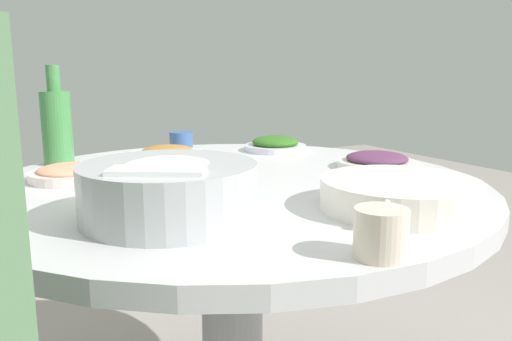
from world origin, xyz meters
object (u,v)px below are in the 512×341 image
object	(u,v)px
dish_tofu_braise	(168,154)
tea_cup_near	(181,140)
dish_eggplant	(377,161)
soup_bowl	(400,195)
dish_shrimp	(71,173)
tea_cup_side	(381,233)
rice_bowl	(169,190)
round_dining_table	(232,240)
dish_greens	(275,145)
green_bottle	(57,125)

from	to	relation	value
dish_tofu_braise	tea_cup_near	size ratio (longest dim) A/B	2.95
dish_eggplant	tea_cup_near	size ratio (longest dim) A/B	2.81
soup_bowl	tea_cup_near	size ratio (longest dim) A/B	3.99
dish_tofu_braise	dish_eggplant	distance (m)	0.58
dish_shrimp	tea_cup_side	xyz separation A→B (m)	(0.73, 0.27, 0.02)
rice_bowl	round_dining_table	bearing A→B (deg)	132.80
tea_cup_near	soup_bowl	bearing A→B (deg)	5.22
dish_tofu_braise	dish_greens	xyz separation A→B (m)	(0.02, 0.35, 0.00)
dish_greens	tea_cup_side	distance (m)	0.93
rice_bowl	dish_tofu_braise	size ratio (longest dim) A/B	1.41
dish_eggplant	green_bottle	size ratio (longest dim) A/B	0.79
dish_eggplant	soup_bowl	bearing A→B (deg)	-37.08
tea_cup_side	rice_bowl	bearing A→B (deg)	-149.94
rice_bowl	dish_greens	xyz separation A→B (m)	(-0.53, 0.55, -0.03)
dish_eggplant	tea_cup_side	bearing A→B (deg)	-42.55
dish_shrimp	green_bottle	xyz separation A→B (m)	(-0.22, 0.01, 0.09)
dish_shrimp	dish_eggplant	size ratio (longest dim) A/B	0.92
dish_tofu_braise	round_dining_table	bearing A→B (deg)	4.65
rice_bowl	tea_cup_side	world-z (taller)	rice_bowl
tea_cup_near	tea_cup_side	distance (m)	1.05
dish_shrimp	green_bottle	size ratio (longest dim) A/B	0.72
green_bottle	dish_greens	bearing A→B (deg)	80.66
rice_bowl	green_bottle	size ratio (longest dim) A/B	1.16
round_dining_table	soup_bowl	xyz separation A→B (m)	(0.37, 0.16, 0.17)
soup_bowl	dish_shrimp	xyz separation A→B (m)	(-0.57, -0.48, -0.01)
rice_bowl	dish_greens	bearing A→B (deg)	134.04
dish_greens	green_bottle	bearing A→B (deg)	-99.34
round_dining_table	dish_shrimp	size ratio (longest dim) A/B	6.08
dish_eggplant	round_dining_table	bearing A→B (deg)	-96.88
round_dining_table	rice_bowl	world-z (taller)	rice_bowl
round_dining_table	tea_cup_near	world-z (taller)	tea_cup_near
dish_greens	green_bottle	xyz separation A→B (m)	(-0.10, -0.63, 0.09)
tea_cup_near	tea_cup_side	size ratio (longest dim) A/B	0.98
rice_bowl	green_bottle	world-z (taller)	green_bottle
dish_tofu_braise	green_bottle	xyz separation A→B (m)	(-0.09, -0.28, 0.09)
dish_tofu_braise	tea_cup_near	world-z (taller)	tea_cup_near
dish_eggplant	dish_shrimp	bearing A→B (deg)	-109.00
round_dining_table	dish_greens	xyz separation A→B (m)	(-0.32, 0.32, 0.16)
dish_tofu_braise	green_bottle	bearing A→B (deg)	-107.13
rice_bowl	dish_eggplant	world-z (taller)	rice_bowl
dish_tofu_braise	dish_eggplant	xyz separation A→B (m)	(0.39, 0.43, 0.00)
round_dining_table	tea_cup_near	distance (m)	0.54
round_dining_table	dish_shrimp	bearing A→B (deg)	-122.18
dish_greens	dish_eggplant	xyz separation A→B (m)	(0.37, 0.08, -0.00)
rice_bowl	dish_tofu_braise	xyz separation A→B (m)	(-0.55, 0.20, -0.03)
tea_cup_near	tea_cup_side	bearing A→B (deg)	-6.88
dish_tofu_braise	dish_greens	distance (m)	0.35
soup_bowl	tea_cup_side	world-z (taller)	tea_cup_side
green_bottle	tea_cup_side	distance (m)	1.00
rice_bowl	dish_shrimp	xyz separation A→B (m)	(-0.41, -0.09, -0.03)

